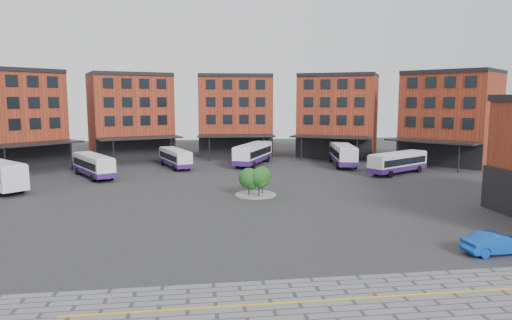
{
  "coord_description": "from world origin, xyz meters",
  "views": [
    {
      "loc": [
        -4.52,
        -35.37,
        10.21
      ],
      "look_at": [
        1.83,
        10.47,
        4.0
      ],
      "focal_mm": 32.0,
      "sensor_mm": 36.0,
      "label": 1
    }
  ],
  "objects": [
    {
      "name": "ground",
      "position": [
        0.0,
        0.0,
        0.0
      ],
      "size": [
        160.0,
        160.0,
        0.0
      ],
      "primitive_type": "plane",
      "color": "#28282B",
      "rests_on": "ground"
    },
    {
      "name": "yellow_line",
      "position": [
        2.0,
        -14.0,
        0.03
      ],
      "size": [
        26.0,
        0.15,
        0.02
      ],
      "primitive_type": "cube",
      "color": "gold",
      "rests_on": "paving_zone"
    },
    {
      "name": "main_building",
      "position": [
        -4.77,
        38.25,
        7.23
      ],
      "size": [
        94.14,
        42.48,
        14.6
      ],
      "color": "maroon",
      "rests_on": "ground"
    },
    {
      "name": "tree_island",
      "position": [
        2.02,
        11.62,
        1.79
      ],
      "size": [
        4.4,
        4.4,
        3.06
      ],
      "color": "gray",
      "rests_on": "ground"
    },
    {
      "name": "bus_b",
      "position": [
        -17.55,
        26.04,
        1.6
      ],
      "size": [
        7.15,
        10.35,
        2.95
      ],
      "rotation": [
        0.0,
        0.0,
        0.5
      ],
      "color": "white",
      "rests_on": "ground"
    },
    {
      "name": "bus_c",
      "position": [
        -7.24,
        33.1,
        1.5
      ],
      "size": [
        5.3,
        10.04,
        2.77
      ],
      "rotation": [
        0.0,
        0.0,
        0.33
      ],
      "color": "silver",
      "rests_on": "ground"
    },
    {
      "name": "bus_d",
      "position": [
        4.71,
        34.5,
        1.77
      ],
      "size": [
        7.48,
        11.62,
        3.27
      ],
      "rotation": [
        0.0,
        0.0,
        -0.45
      ],
      "color": "white",
      "rests_on": "ground"
    },
    {
      "name": "bus_e",
      "position": [
        18.29,
        31.84,
        1.78
      ],
      "size": [
        4.62,
        11.95,
        3.29
      ],
      "rotation": [
        0.0,
        0.0,
        -0.17
      ],
      "color": "silver",
      "rests_on": "ground"
    },
    {
      "name": "bus_f",
      "position": [
        23.2,
        23.1,
        1.6
      ],
      "size": [
        10.23,
        7.48,
        2.95
      ],
      "rotation": [
        0.0,
        0.0,
        -1.03
      ],
      "color": "silver",
      "rests_on": "ground"
    },
    {
      "name": "blue_car",
      "position": [
        15.24,
        -8.65,
        0.73
      ],
      "size": [
        4.53,
        1.89,
        1.46
      ],
      "primitive_type": "imported",
      "rotation": [
        0.0,
        0.0,
        1.65
      ],
      "color": "#0E44B6",
      "rests_on": "ground"
    }
  ]
}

